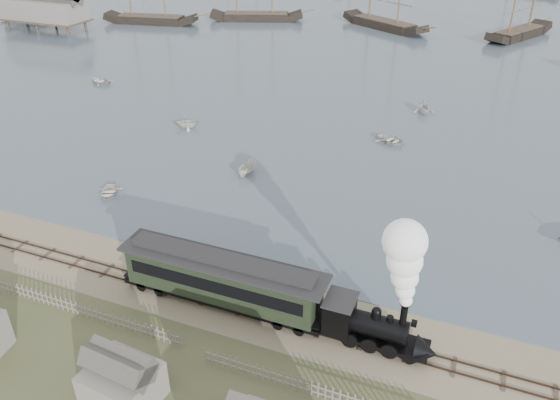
% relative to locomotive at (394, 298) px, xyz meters
% --- Properties ---
extents(ground, '(600.00, 600.00, 0.00)m').
position_rel_locomotive_xyz_m(ground, '(-15.67, 2.00, -4.36)').
color(ground, tan).
rests_on(ground, ground).
extents(rail_track, '(120.00, 1.80, 0.16)m').
position_rel_locomotive_xyz_m(rail_track, '(-15.67, 0.00, -4.32)').
color(rail_track, '#3A291F').
rests_on(rail_track, ground).
extents(picket_fence_west, '(19.00, 0.10, 1.20)m').
position_rel_locomotive_xyz_m(picket_fence_west, '(-22.17, -5.00, -4.36)').
color(picket_fence_west, gray).
rests_on(picket_fence_west, ground).
extents(picket_fence_east, '(15.00, 0.10, 1.20)m').
position_rel_locomotive_xyz_m(picket_fence_east, '(-3.17, -5.50, -4.36)').
color(picket_fence_east, gray).
rests_on(picket_fence_east, ground).
extents(shed_mid, '(4.00, 3.50, 3.60)m').
position_rel_locomotive_xyz_m(shed_mid, '(-13.67, -10.00, -4.36)').
color(shed_mid, gray).
rests_on(shed_mid, ground).
extents(locomotive, '(7.58, 2.83, 9.46)m').
position_rel_locomotive_xyz_m(locomotive, '(0.00, 0.00, 0.00)').
color(locomotive, black).
rests_on(locomotive, ground).
extents(passenger_coach, '(15.52, 2.99, 3.77)m').
position_rel_locomotive_xyz_m(passenger_coach, '(-12.17, -0.00, -2.00)').
color(passenger_coach, black).
rests_on(passenger_coach, ground).
extents(beached_dinghy, '(2.98, 3.89, 0.75)m').
position_rel_locomotive_xyz_m(beached_dinghy, '(-17.71, 2.92, -3.99)').
color(beached_dinghy, silver).
rests_on(beached_dinghy, ground).
extents(rowboat_0, '(4.10, 3.65, 0.70)m').
position_rel_locomotive_xyz_m(rowboat_0, '(-30.06, 10.11, -3.95)').
color(rowboat_0, silver).
rests_on(rowboat_0, harbor_water).
extents(rowboat_1, '(3.90, 4.07, 1.66)m').
position_rel_locomotive_xyz_m(rowboat_1, '(-31.66, 28.09, -3.47)').
color(rowboat_1, silver).
rests_on(rowboat_1, harbor_water).
extents(rowboat_2, '(3.36, 1.47, 1.26)m').
position_rel_locomotive_xyz_m(rowboat_2, '(-19.28, 19.44, -3.67)').
color(rowboat_2, silver).
rests_on(rowboat_2, harbor_water).
extents(rowboat_3, '(4.24, 4.73, 0.81)m').
position_rel_locomotive_xyz_m(rowboat_3, '(-6.77, 33.11, -3.90)').
color(rowboat_3, silver).
rests_on(rowboat_3, harbor_water).
extents(rowboat_6, '(3.80, 4.58, 0.82)m').
position_rel_locomotive_xyz_m(rowboat_6, '(-53.33, 38.72, -3.89)').
color(rowboat_6, silver).
rests_on(rowboat_6, harbor_water).
extents(rowboat_7, '(4.24, 4.06, 1.73)m').
position_rel_locomotive_xyz_m(rowboat_7, '(-4.78, 44.49, -3.44)').
color(rowboat_7, silver).
rests_on(rowboat_7, harbor_water).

